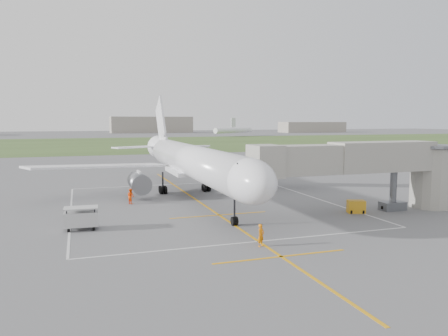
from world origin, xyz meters
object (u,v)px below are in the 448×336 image
object	(u,v)px
jet_bridge	(376,166)
ramp_worker_nose	(261,235)
ramp_worker_wing	(131,196)
baggage_cart	(81,218)
airliner	(192,161)
gpu_unit	(356,207)

from	to	relation	value
jet_bridge	ramp_worker_nose	xyz separation A→B (m)	(-16.07, -7.78, -3.90)
ramp_worker_wing	baggage_cart	bearing A→B (deg)	123.84
airliner	jet_bridge	distance (m)	21.22
airliner	gpu_unit	bearing A→B (deg)	-46.28
jet_bridge	ramp_worker_nose	distance (m)	18.28
gpu_unit	ramp_worker_wing	xyz separation A→B (m)	(-21.19, 12.15, 0.24)
jet_bridge	ramp_worker_nose	world-z (taller)	jet_bridge
jet_bridge	baggage_cart	bearing A→B (deg)	176.42
ramp_worker_wing	jet_bridge	bearing A→B (deg)	-146.46
gpu_unit	ramp_worker_wing	size ratio (longest dim) A/B	1.14
gpu_unit	jet_bridge	bearing A→B (deg)	18.56
jet_bridge	gpu_unit	world-z (taller)	jet_bridge
gpu_unit	airliner	bearing A→B (deg)	154.20
baggage_cart	ramp_worker_wing	world-z (taller)	baggage_cart
jet_bridge	ramp_worker_wing	distance (m)	26.64
ramp_worker_nose	ramp_worker_wing	distance (m)	21.28
gpu_unit	ramp_worker_wing	bearing A→B (deg)	170.65
ramp_worker_nose	gpu_unit	bearing A→B (deg)	-0.39
airliner	gpu_unit	distance (m)	19.97
airliner	ramp_worker_wing	xyz separation A→B (m)	(-7.63, -2.03, -3.51)
jet_bridge	baggage_cart	world-z (taller)	jet_bridge
gpu_unit	ramp_worker_wing	distance (m)	24.43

